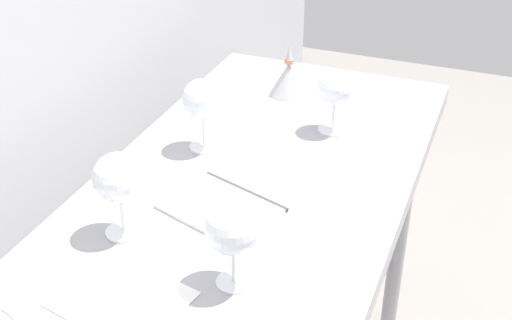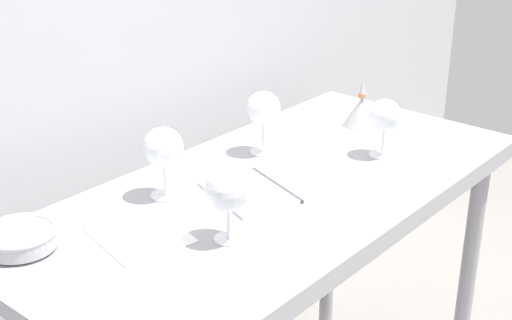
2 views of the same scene
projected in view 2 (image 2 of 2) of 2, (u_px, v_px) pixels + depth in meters
name	position (u px, v px, depth m)	size (l,w,h in m)	color
steel_counter	(274.00, 224.00, 1.81)	(1.40, 0.65, 0.90)	#9B9BA0
wine_glass_far_right	(263.00, 110.00, 1.91)	(0.09, 0.09, 0.17)	white
wine_glass_near_left	(228.00, 190.00, 1.48)	(0.10, 0.10, 0.17)	white
wine_glass_near_right	(385.00, 117.00, 1.90)	(0.09, 0.09, 0.16)	white
wine_glass_far_left	(163.00, 149.00, 1.67)	(0.09, 0.09, 0.17)	white
open_notebook	(277.00, 185.00, 1.77)	(0.37, 0.31, 0.01)	white
tasting_sheet_upper	(139.00, 234.00, 1.55)	(0.17, 0.21, 0.00)	white
tasting_bowl	(20.00, 238.00, 1.49)	(0.16, 0.16, 0.04)	beige
decanter_funnel	(361.00, 111.00, 2.13)	(0.10, 0.10, 0.14)	#B6B6B6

